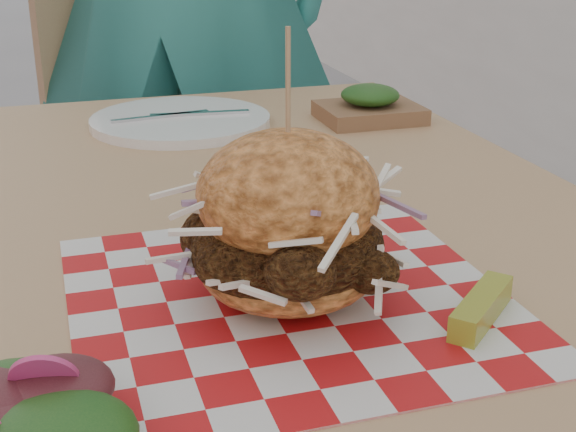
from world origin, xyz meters
The scene contains 8 objects.
patio_table centered at (0.26, 0.15, 0.67)m, with size 0.80×1.20×0.75m.
patio_chair centered at (0.23, 1.23, 0.55)m, with size 0.54×0.55×0.95m.
paper_liner centered at (0.25, -0.05, 0.75)m, with size 0.36×0.36×0.00m, color red.
sandwich centered at (0.25, -0.05, 0.81)m, with size 0.20×0.20×0.22m.
pickle_spear centered at (0.38, -0.13, 0.76)m, with size 0.10×0.02×0.02m, color #9AA32F.
side_salad centered at (0.03, -0.19, 0.76)m, with size 0.14×0.14×0.05m.
place_setting centered at (0.26, 0.54, 0.76)m, with size 0.27×0.27×0.02m.
kraft_tray centered at (0.54, 0.49, 0.77)m, with size 0.15×0.12×0.06m.
Camera 1 is at (0.07, -0.63, 1.06)m, focal length 50.00 mm.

